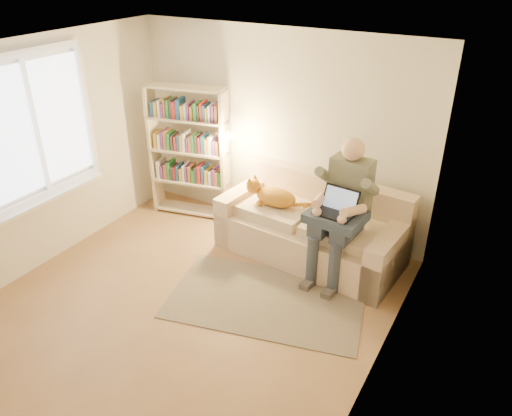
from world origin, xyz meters
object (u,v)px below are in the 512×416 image
Objects in this scene: cat at (269,195)px; person at (343,203)px; sofa at (312,230)px; bookshelf at (189,146)px; laptop at (342,209)px.

person is at bearing -1.28° from cat.
person is 1.01m from cat.
sofa is 2.04m from bookshelf.
bookshelf reaches higher than person.
sofa reaches higher than cat.
person is (0.43, -0.20, 0.57)m from sofa.
person is 2.38m from bookshelf.
laptop is (1.03, -0.27, 0.20)m from cat.
cat is (-0.98, 0.11, -0.19)m from person.
cat is at bearing 170.48° from laptop.
person is 2.02× the size of cat.
laptop is at bearing -9.52° from cat.
sofa is 0.74m from person.
person is at bearing -20.00° from sofa.
laptop is at bearing -24.13° from bookshelf.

